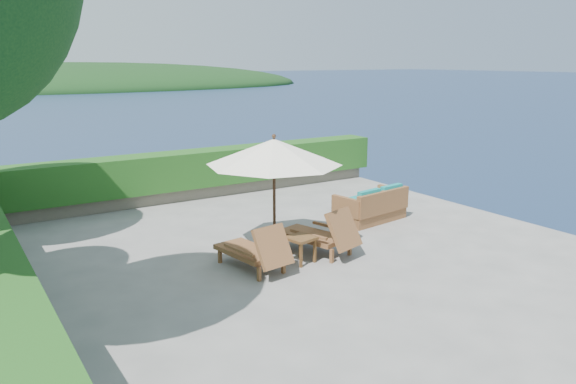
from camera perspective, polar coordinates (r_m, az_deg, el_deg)
ground at (r=11.57m, az=0.87°, el=-6.26°), size 12.00×12.00×0.00m
foundation at (r=12.17m, az=0.84°, el=-13.16°), size 12.00×12.00×3.00m
ocean at (r=12.89m, az=0.82°, el=-18.94°), size 600.00×600.00×0.00m
offshore_island at (r=152.45m, az=-20.89°, el=9.86°), size 126.00×57.60×12.60m
planter_wall_far at (r=16.31m, az=-9.96°, el=0.00°), size 12.00×0.60×0.36m
hedge_far at (r=16.17m, az=-10.05°, el=2.31°), size 12.40×0.90×1.00m
patio_umbrella at (r=11.16m, az=-1.43°, el=3.98°), size 3.17×3.17×2.45m
lounge_left at (r=10.57m, az=-3.31°, el=-5.91°), size 0.92×1.74×0.95m
lounge_right at (r=11.46m, az=3.44°, el=-4.27°), size 1.18×1.87×1.00m
side_table at (r=10.93m, az=1.30°, el=-5.04°), size 0.59×0.59×0.53m
wicker_loveseat at (r=13.91m, az=8.51°, el=-1.55°), size 1.92×1.18×0.88m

